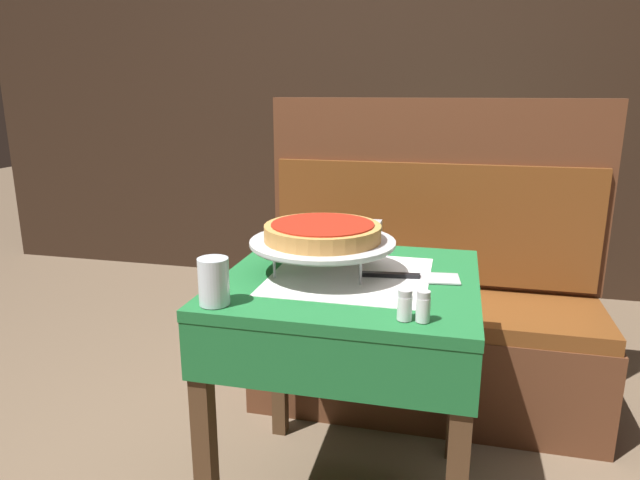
{
  "coord_description": "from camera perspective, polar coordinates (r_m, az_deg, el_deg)",
  "views": [
    {
      "loc": [
        0.27,
        -1.49,
        1.25
      ],
      "look_at": [
        -0.08,
        -0.03,
        0.85
      ],
      "focal_mm": 32.0,
      "sensor_mm": 36.0,
      "label": 1
    }
  ],
  "objects": [
    {
      "name": "pepper_shaker",
      "position": [
        1.3,
        10.28,
        -6.56
      ],
      "size": [
        0.03,
        0.03,
        0.07
      ],
      "color": "silver",
      "rests_on": "dining_table_front"
    },
    {
      "name": "dining_table_front",
      "position": [
        1.64,
        2.98,
        -7.37
      ],
      "size": [
        0.7,
        0.7,
        0.75
      ],
      "color": "#1E6B33",
      "rests_on": "ground_plane"
    },
    {
      "name": "pizza_server",
      "position": [
        1.6,
        9.38,
        -3.63
      ],
      "size": [
        0.28,
        0.1,
        0.01
      ],
      "color": "#BCBCC1",
      "rests_on": "dining_table_front"
    },
    {
      "name": "water_glass_near",
      "position": [
        1.4,
        -10.58,
        -4.09
      ],
      "size": [
        0.07,
        0.07,
        0.12
      ],
      "color": "silver",
      "rests_on": "dining_table_front"
    },
    {
      "name": "napkin_holder",
      "position": [
        1.88,
        4.62,
        0.63
      ],
      "size": [
        0.1,
        0.05,
        0.09
      ],
      "color": "#B2B2B7",
      "rests_on": "dining_table_front"
    },
    {
      "name": "dining_table_rear",
      "position": [
        3.17,
        13.78,
        3.16
      ],
      "size": [
        0.69,
        0.69,
        0.75
      ],
      "color": "#1E6B33",
      "rests_on": "ground_plane"
    },
    {
      "name": "back_wall_panel",
      "position": [
        3.66,
        9.57,
        13.81
      ],
      "size": [
        6.0,
        0.04,
        2.4
      ],
      "primitive_type": "cube",
      "color": "black",
      "rests_on": "ground_plane"
    },
    {
      "name": "booth_bench",
      "position": [
        2.36,
        10.53,
        -7.9
      ],
      "size": [
        1.35,
        0.48,
        1.22
      ],
      "color": "brown",
      "rests_on": "ground_plane"
    },
    {
      "name": "salt_shaker",
      "position": [
        1.3,
        8.47,
        -6.45
      ],
      "size": [
        0.03,
        0.03,
        0.07
      ],
      "color": "silver",
      "rests_on": "dining_table_front"
    },
    {
      "name": "condiment_caddy",
      "position": [
        3.19,
        12.4,
        6.35
      ],
      "size": [
        0.11,
        0.11,
        0.19
      ],
      "color": "black",
      "rests_on": "dining_table_rear"
    },
    {
      "name": "deep_dish_pizza",
      "position": [
        1.58,
        0.26,
        0.82
      ],
      "size": [
        0.33,
        0.33,
        0.05
      ],
      "color": "#C68E47",
      "rests_on": "pizza_pan_stand"
    },
    {
      "name": "pizza_pan_stand",
      "position": [
        1.59,
        0.25,
        -0.36
      ],
      "size": [
        0.41,
        0.41,
        0.1
      ],
      "color": "#ADADB2",
      "rests_on": "dining_table_front"
    }
  ]
}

